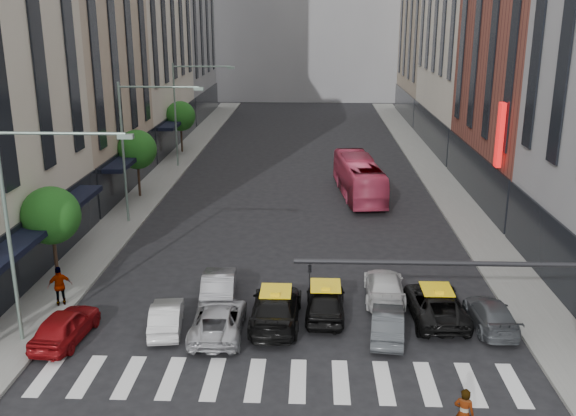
# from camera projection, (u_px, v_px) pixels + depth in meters

# --- Properties ---
(ground) EXTENTS (160.00, 160.00, 0.00)m
(ground) POSITION_uv_depth(u_px,v_px,m) (280.00, 403.00, 22.61)
(ground) COLOR black
(ground) RESTS_ON ground
(sidewalk_left) EXTENTS (3.00, 96.00, 0.15)m
(sidewalk_left) POSITION_uv_depth(u_px,v_px,m) (157.00, 183.00, 51.70)
(sidewalk_left) COLOR slate
(sidewalk_left) RESTS_ON ground
(sidewalk_right) EXTENTS (3.00, 96.00, 0.15)m
(sidewalk_right) POSITION_uv_depth(u_px,v_px,m) (444.00, 186.00, 50.84)
(sidewalk_right) COLOR slate
(sidewalk_right) RESTS_ON ground
(building_left_b) EXTENTS (8.00, 16.00, 24.00)m
(building_left_b) POSITION_uv_depth(u_px,v_px,m) (65.00, 31.00, 46.53)
(building_left_b) COLOR tan
(building_left_b) RESTS_ON ground
(building_right_b) EXTENTS (8.00, 18.00, 26.00)m
(building_right_b) POSITION_uv_depth(u_px,v_px,m) (546.00, 16.00, 44.01)
(building_right_b) COLOR brown
(building_right_b) RESTS_ON ground
(building_right_d) EXTENTS (8.00, 18.00, 28.00)m
(building_right_d) POSITION_uv_depth(u_px,v_px,m) (442.00, 7.00, 80.05)
(building_right_d) COLOR tan
(building_right_d) RESTS_ON ground
(tree_near) EXTENTS (2.88, 2.88, 4.95)m
(tree_near) POSITION_uv_depth(u_px,v_px,m) (51.00, 216.00, 31.55)
(tree_near) COLOR black
(tree_near) RESTS_ON sidewalk_left
(tree_mid) EXTENTS (2.88, 2.88, 4.95)m
(tree_mid) POSITION_uv_depth(u_px,v_px,m) (137.00, 150.00, 46.85)
(tree_mid) COLOR black
(tree_mid) RESTS_ON sidewalk_left
(tree_far) EXTENTS (2.88, 2.88, 4.95)m
(tree_far) POSITION_uv_depth(u_px,v_px,m) (181.00, 116.00, 62.15)
(tree_far) COLOR black
(tree_far) RESTS_ON sidewalk_left
(streetlamp_near) EXTENTS (5.38, 0.25, 9.00)m
(streetlamp_near) POSITION_uv_depth(u_px,v_px,m) (29.00, 208.00, 25.09)
(streetlamp_near) COLOR gray
(streetlamp_near) RESTS_ON sidewalk_left
(streetlamp_mid) EXTENTS (5.38, 0.25, 9.00)m
(streetlamp_mid) POSITION_uv_depth(u_px,v_px,m) (137.00, 134.00, 40.39)
(streetlamp_mid) COLOR gray
(streetlamp_mid) RESTS_ON sidewalk_left
(streetlamp_far) EXTENTS (5.38, 0.25, 9.00)m
(streetlamp_far) POSITION_uv_depth(u_px,v_px,m) (186.00, 101.00, 55.69)
(streetlamp_far) COLOR gray
(streetlamp_far) RESTS_ON sidewalk_left
(traffic_signal) EXTENTS (10.10, 0.20, 6.00)m
(traffic_signal) POSITION_uv_depth(u_px,v_px,m) (523.00, 304.00, 20.07)
(traffic_signal) COLOR black
(traffic_signal) RESTS_ON ground
(liberty_sign) EXTENTS (0.30, 0.70, 4.00)m
(liberty_sign) POSITION_uv_depth(u_px,v_px,m) (500.00, 135.00, 39.52)
(liberty_sign) COLOR red
(liberty_sign) RESTS_ON ground
(car_red) EXTENTS (2.02, 4.24, 1.40)m
(car_red) POSITION_uv_depth(u_px,v_px,m) (65.00, 326.00, 26.75)
(car_red) COLOR maroon
(car_red) RESTS_ON ground
(car_white_front) EXTENTS (1.80, 3.86, 1.22)m
(car_white_front) POSITION_uv_depth(u_px,v_px,m) (166.00, 317.00, 27.72)
(car_white_front) COLOR silver
(car_white_front) RESTS_ON ground
(car_silver) EXTENTS (2.27, 4.76, 1.31)m
(car_silver) POSITION_uv_depth(u_px,v_px,m) (218.00, 319.00, 27.39)
(car_silver) COLOR #A2A3A8
(car_silver) RESTS_ON ground
(taxi_left) EXTENTS (2.24, 5.31, 1.53)m
(taxi_left) POSITION_uv_depth(u_px,v_px,m) (276.00, 307.00, 28.27)
(taxi_left) COLOR black
(taxi_left) RESTS_ON ground
(taxi_center) EXTENTS (1.87, 4.38, 1.47)m
(taxi_center) POSITION_uv_depth(u_px,v_px,m) (325.00, 301.00, 28.94)
(taxi_center) COLOR black
(taxi_center) RESTS_ON ground
(car_grey_mid) EXTENTS (1.76, 3.94, 1.26)m
(car_grey_mid) POSITION_uv_depth(u_px,v_px,m) (388.00, 324.00, 27.08)
(car_grey_mid) COLOR #373B3E
(car_grey_mid) RESTS_ON ground
(taxi_right) EXTENTS (2.45, 5.10, 1.40)m
(taxi_right) POSITION_uv_depth(u_px,v_px,m) (436.00, 304.00, 28.75)
(taxi_right) COLOR black
(taxi_right) RESTS_ON ground
(car_grey_curb) EXTENTS (1.78, 4.22, 1.21)m
(car_grey_curb) POSITION_uv_depth(u_px,v_px,m) (491.00, 314.00, 27.95)
(car_grey_curb) COLOR #46494E
(car_grey_curb) RESTS_ON ground
(car_row2_left) EXTENTS (1.88, 4.49, 1.44)m
(car_row2_left) POSITION_uv_depth(u_px,v_px,m) (219.00, 285.00, 30.67)
(car_row2_left) COLOR gray
(car_row2_left) RESTS_ON ground
(car_row2_right) EXTENTS (2.07, 4.65, 1.33)m
(car_row2_right) POSITION_uv_depth(u_px,v_px,m) (384.00, 286.00, 30.71)
(car_row2_right) COLOR silver
(car_row2_right) RESTS_ON ground
(bus) EXTENTS (3.48, 10.60, 2.90)m
(bus) POSITION_uv_depth(u_px,v_px,m) (359.00, 178.00, 47.85)
(bus) COLOR #BB3755
(bus) RESTS_ON ground
(rider) EXTENTS (0.76, 0.65, 1.77)m
(rider) POSITION_uv_depth(u_px,v_px,m) (465.00, 396.00, 19.96)
(rider) COLOR gray
(rider) RESTS_ON motorcycle
(pedestrian_far) EXTENTS (1.20, 0.89, 1.89)m
(pedestrian_far) POSITION_uv_depth(u_px,v_px,m) (60.00, 286.00, 29.69)
(pedestrian_far) COLOR gray
(pedestrian_far) RESTS_ON sidewalk_left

